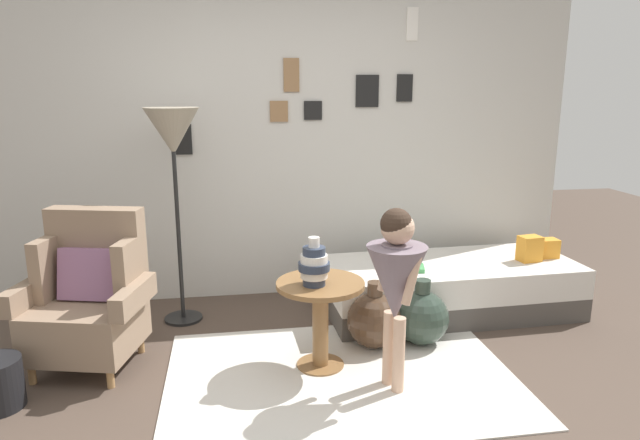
{
  "coord_description": "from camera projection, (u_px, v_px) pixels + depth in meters",
  "views": [
    {
      "loc": [
        -0.43,
        -2.64,
        1.72
      ],
      "look_at": [
        0.15,
        0.95,
        0.85
      ],
      "focal_mm": 31.71,
      "sensor_mm": 36.0,
      "label": 1
    }
  ],
  "objects": [
    {
      "name": "ground_plane",
      "position": [
        321.0,
        417.0,
        3.0
      ],
      "size": [
        12.0,
        12.0,
        0.0
      ],
      "primitive_type": "plane",
      "color": "#4C3D33"
    },
    {
      "name": "daybed",
      "position": [
        450.0,
        287.0,
        4.36
      ],
      "size": [
        1.92,
        0.86,
        0.4
      ],
      "color": "#4C4742",
      "rests_on": "ground"
    },
    {
      "name": "floor_lamp",
      "position": [
        173.0,
        140.0,
        3.94
      ],
      "size": [
        0.38,
        0.38,
        1.57
      ],
      "color": "black",
      "rests_on": "ground"
    },
    {
      "name": "pillow_mid",
      "position": [
        530.0,
        249.0,
        4.33
      ],
      "size": [
        0.18,
        0.14,
        0.2
      ],
      "primitive_type": "cube",
      "rotation": [
        0.0,
        0.0,
        0.13
      ],
      "color": "orange",
      "rests_on": "daybed"
    },
    {
      "name": "pillow_head",
      "position": [
        545.0,
        248.0,
        4.43
      ],
      "size": [
        0.19,
        0.12,
        0.15
      ],
      "primitive_type": "cube",
      "rotation": [
        0.0,
        0.0,
        -0.0
      ],
      "color": "orange",
      "rests_on": "daybed"
    },
    {
      "name": "rug",
      "position": [
        341.0,
        376.0,
        3.41
      ],
      "size": [
        2.08,
        1.46,
        0.01
      ],
      "primitive_type": "cube",
      "color": "silver",
      "rests_on": "ground"
    },
    {
      "name": "gallery_wall",
      "position": [
        282.0,
        138.0,
        4.57
      ],
      "size": [
        4.8,
        0.12,
        2.6
      ],
      "color": "beige",
      "rests_on": "ground"
    },
    {
      "name": "side_table",
      "position": [
        320.0,
        307.0,
        3.45
      ],
      "size": [
        0.54,
        0.54,
        0.56
      ],
      "color": "olive",
      "rests_on": "ground"
    },
    {
      "name": "demijohn_far",
      "position": [
        422.0,
        317.0,
        3.82
      ],
      "size": [
        0.37,
        0.37,
        0.46
      ],
      "color": "#2D3D33",
      "rests_on": "ground"
    },
    {
      "name": "armchair",
      "position": [
        89.0,
        297.0,
        3.5
      ],
      "size": [
        0.85,
        0.72,
        0.97
      ],
      "color": "tan",
      "rests_on": "ground"
    },
    {
      "name": "demijohn_near",
      "position": [
        374.0,
        320.0,
        3.78
      ],
      "size": [
        0.37,
        0.37,
        0.46
      ],
      "color": "#473323",
      "rests_on": "ground"
    },
    {
      "name": "book_on_daybed",
      "position": [
        409.0,
        268.0,
        4.14
      ],
      "size": [
        0.25,
        0.21,
        0.03
      ],
      "primitive_type": "cube",
      "rotation": [
        0.0,
        0.0,
        -0.26
      ],
      "color": "#479A55",
      "rests_on": "daybed"
    },
    {
      "name": "vase_striped",
      "position": [
        314.0,
        265.0,
        3.33
      ],
      "size": [
        0.19,
        0.19,
        0.29
      ],
      "color": "#2D384C",
      "rests_on": "side_table"
    },
    {
      "name": "person_child",
      "position": [
        396.0,
        277.0,
        3.13
      ],
      "size": [
        0.34,
        0.34,
        1.07
      ],
      "color": "#D8AD8E",
      "rests_on": "ground"
    }
  ]
}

